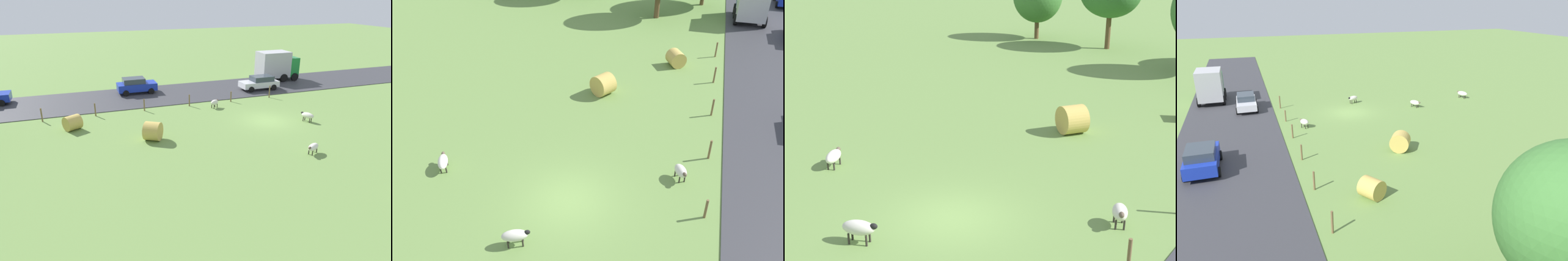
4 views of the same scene
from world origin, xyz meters
The scene contains 12 objects.
ground_plane centered at (0.00, 0.00, 0.00)m, with size 160.00×160.00×0.00m, color #6B8E47.
sheep_0 centered at (-1.32, -3.10, 0.55)m, with size 1.24×0.90×0.80m.
sheep_1 centered at (4.92, 2.93, 0.53)m, with size 0.90×1.05×0.79m.
sheep_3 centered at (-6.90, 0.49, 0.48)m, with size 0.96×1.26×0.73m.
hay_bale_0 centered at (3.37, 15.94, 0.60)m, with size 1.20×1.20×1.21m, color tan.
hay_bale_1 centered at (-0.86, 10.31, 0.71)m, with size 1.41×1.41×1.18m, color tan.
fence_post_1 centered at (6.24, 0.61, 0.53)m, with size 0.12×0.12×1.06m, color brown.
fence_post_2 centered at (6.24, 5.06, 0.58)m, with size 0.12×0.12×1.16m, color brown.
fence_post_3 centered at (6.24, 9.50, 0.57)m, with size 0.12×0.12×1.14m, color brown.
fence_post_4 centered at (6.24, 13.95, 0.59)m, with size 0.12×0.12×1.19m, color brown.
fence_post_5 centered at (6.24, 18.39, 0.60)m, with size 0.12×0.12×1.21m, color brown.
truck_1 centered at (9.05, 27.43, 1.95)m, with size 2.85×4.37×3.63m.
Camera 2 is at (4.76, -13.66, 13.99)m, focal length 38.54 mm.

